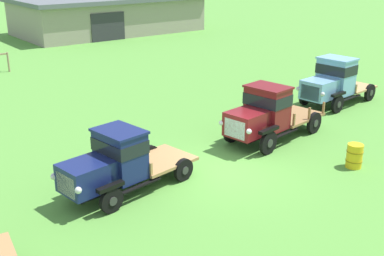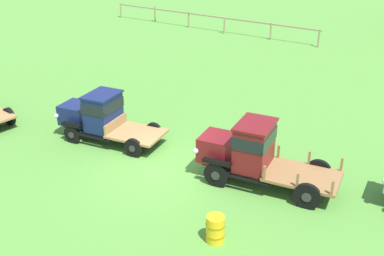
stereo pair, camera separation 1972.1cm
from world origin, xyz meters
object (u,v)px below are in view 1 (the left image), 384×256
(vintage_truck_midrow_center, at_px, (265,114))
(vintage_truck_far_side, at_px, (333,81))
(farm_shed, at_px, (108,14))
(oil_drum_beside_row, at_px, (354,156))
(vintage_truck_second_in_line, at_px, (116,162))

(vintage_truck_midrow_center, height_order, vintage_truck_far_side, vintage_truck_far_side)
(farm_shed, distance_m, vintage_truck_midrow_center, 31.24)
(vintage_truck_far_side, distance_m, oil_drum_beside_row, 7.61)
(farm_shed, bearing_deg, oil_drum_beside_row, -104.48)
(vintage_truck_second_in_line, height_order, vintage_truck_far_side, vintage_truck_far_side)
(vintage_truck_second_in_line, distance_m, vintage_truck_midrow_center, 6.81)
(farm_shed, height_order, oil_drum_beside_row, farm_shed)
(farm_shed, relative_size, vintage_truck_second_in_line, 3.56)
(vintage_truck_midrow_center, distance_m, oil_drum_beside_row, 3.81)
(vintage_truck_midrow_center, bearing_deg, farm_shed, 72.58)
(vintage_truck_second_in_line, relative_size, oil_drum_beside_row, 5.63)
(farm_shed, height_order, vintage_truck_far_side, farm_shed)
(oil_drum_beside_row, bearing_deg, farm_shed, 75.52)
(farm_shed, relative_size, oil_drum_beside_row, 20.02)
(farm_shed, bearing_deg, vintage_truck_second_in_line, -118.23)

